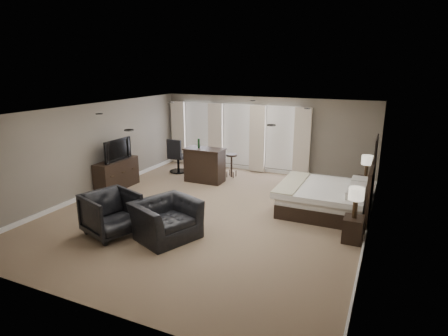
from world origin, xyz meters
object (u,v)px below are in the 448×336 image
at_px(bed, 324,186).
at_px(armchair_near, 166,213).
at_px(lamp_far, 367,167).
at_px(armchair_far, 111,212).
at_px(lamp_near, 356,203).
at_px(bar_counter, 205,165).
at_px(nightstand_near, 353,229).
at_px(bar_stool_left, 194,161).
at_px(bar_stool_right, 232,166).
at_px(desk_chair, 178,155).
at_px(tv, 116,158).
at_px(dresser, 117,174).
at_px(nightstand_far, 364,188).

height_order(bed, armchair_near, bed).
xyz_separation_m(lamp_far, armchair_far, (-4.89, -4.75, -0.40)).
distance_m(lamp_near, armchair_far, 5.23).
height_order(lamp_far, bar_counter, lamp_far).
height_order(nightstand_near, lamp_near, lamp_near).
bearing_deg(bar_counter, bar_stool_left, 134.65).
bearing_deg(bar_stool_right, desk_chair, -173.30).
height_order(armchair_near, bar_stool_left, armchair_near).
relative_size(lamp_near, bar_stool_left, 0.86).
bearing_deg(bar_counter, nightstand_near, -27.40).
bearing_deg(bar_stool_left, nightstand_near, -30.77).
bearing_deg(bar_counter, tv, -140.68).
bearing_deg(bar_stool_right, armchair_near, -83.68).
height_order(bed, desk_chair, bed).
distance_m(dresser, desk_chair, 2.45).
height_order(lamp_near, bar_stool_left, lamp_near).
relative_size(bar_stool_left, bar_stool_right, 0.97).
relative_size(armchair_near, bar_counter, 1.02).
height_order(lamp_near, desk_chair, desk_chair).
bearing_deg(lamp_near, nightstand_near, 0.00).
bearing_deg(dresser, lamp_far, 17.09).
relative_size(nightstand_far, bar_stool_left, 0.80).
bearing_deg(bed, armchair_far, -140.48).
xyz_separation_m(bar_stool_right, desk_chair, (-1.93, -0.23, 0.21)).
bearing_deg(tv, armchair_far, -142.17).
height_order(lamp_near, armchair_near, lamp_near).
xyz_separation_m(nightstand_near, tv, (-6.92, 0.77, 0.69)).
relative_size(bed, bar_counter, 1.72).
xyz_separation_m(nightstand_near, lamp_near, (0.00, 0.00, 0.60)).
bearing_deg(bar_counter, armchair_far, -90.93).
height_order(lamp_far, tv, lamp_far).
bearing_deg(dresser, desk_chair, 71.95).
distance_m(nightstand_near, lamp_far, 2.97).
bearing_deg(tv, lamp_near, -96.37).
relative_size(lamp_near, bar_counter, 0.52).
bearing_deg(desk_chair, tv, 70.49).
xyz_separation_m(bar_counter, bar_stool_right, (0.58, 0.82, -0.16)).
bearing_deg(lamp_far, nightstand_near, -90.00).
relative_size(bed, desk_chair, 1.80).
height_order(bed, nightstand_far, bed).
distance_m(armchair_near, bar_counter, 4.14).
bearing_deg(dresser, nightstand_far, 17.09).
xyz_separation_m(bed, armchair_far, (-4.00, -3.30, -0.16)).
relative_size(bed, lamp_near, 3.29).
bearing_deg(desk_chair, bed, 161.24).
xyz_separation_m(lamp_far, bar_stool_left, (-5.71, 0.50, -0.55)).
xyz_separation_m(nightstand_far, armchair_near, (-3.70, -4.39, 0.26)).
height_order(nightstand_near, armchair_far, armchair_far).
height_order(bar_stool_left, desk_chair, desk_chair).
bearing_deg(armchair_near, dresser, 77.62).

